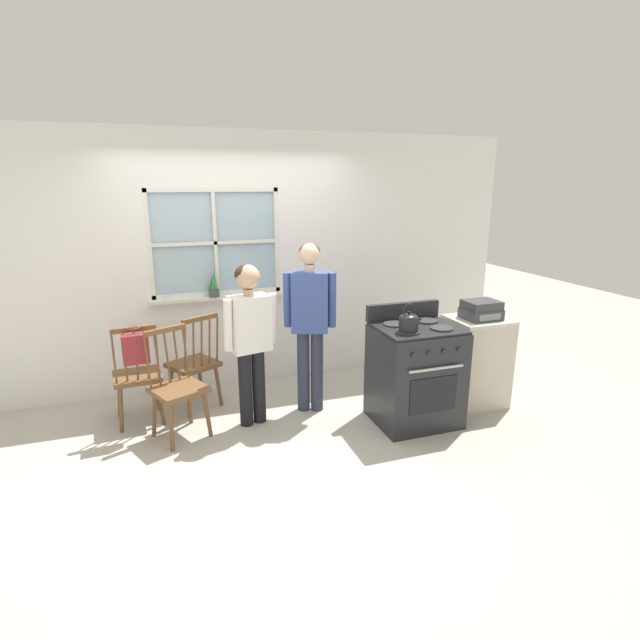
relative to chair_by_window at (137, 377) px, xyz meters
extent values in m
plane|color=#B2AD9E|center=(1.05, -0.71, -0.45)|extent=(16.00, 16.00, 0.00)
cube|color=white|center=(-0.98, 0.69, 0.90)|extent=(2.34, 0.06, 2.70)
cube|color=white|center=(2.89, 0.69, 0.90)|extent=(2.71, 0.06, 2.70)
cube|color=white|center=(0.86, 0.69, 0.06)|extent=(1.35, 0.06, 1.02)
cube|color=white|center=(0.86, 0.69, 1.97)|extent=(1.35, 0.06, 0.57)
cube|color=silver|center=(0.86, 0.61, 0.56)|extent=(1.41, 0.10, 0.03)
cube|color=#9EB7C6|center=(0.86, 0.70, 1.12)|extent=(1.29, 0.01, 1.05)
cube|color=silver|center=(0.86, 0.67, 1.12)|extent=(0.04, 0.02, 1.11)
cube|color=silver|center=(0.86, 0.67, 1.12)|extent=(1.35, 0.02, 0.04)
cube|color=silver|center=(0.21, 0.67, 1.12)|extent=(0.04, 0.03, 1.11)
cube|color=silver|center=(1.52, 0.67, 1.12)|extent=(0.04, 0.03, 1.11)
cube|color=silver|center=(0.86, 0.67, 1.66)|extent=(1.35, 0.03, 0.04)
cube|color=silver|center=(0.86, 0.67, 0.59)|extent=(1.35, 0.03, 0.04)
cube|color=brown|center=(0.00, 0.02, 0.00)|extent=(0.45, 0.43, 0.04)
cylinder|color=brown|center=(0.15, 0.20, -0.24)|extent=(0.07, 0.07, 0.43)
cylinder|color=brown|center=(-0.18, 0.17, -0.24)|extent=(0.07, 0.07, 0.43)
cylinder|color=brown|center=(0.18, -0.12, -0.24)|extent=(0.07, 0.07, 0.43)
cylinder|color=brown|center=(-0.16, -0.15, -0.24)|extent=(0.07, 0.07, 0.43)
cylinder|color=brown|center=(0.19, -0.13, 0.24)|extent=(0.02, 0.07, 0.49)
cylinder|color=brown|center=(0.10, -0.14, 0.24)|extent=(0.02, 0.07, 0.49)
cylinder|color=brown|center=(0.01, -0.15, 0.24)|extent=(0.02, 0.07, 0.49)
cylinder|color=brown|center=(-0.08, -0.15, 0.24)|extent=(0.02, 0.07, 0.49)
cylinder|color=brown|center=(-0.17, -0.16, 0.24)|extent=(0.02, 0.07, 0.49)
cube|color=brown|center=(0.01, -0.15, 0.50)|extent=(0.38, 0.07, 0.04)
cube|color=brown|center=(0.34, -0.42, 0.00)|extent=(0.55, 0.54, 0.04)
cylinder|color=brown|center=(0.25, -0.64, -0.24)|extent=(0.06, 0.09, 0.43)
cylinder|color=brown|center=(0.56, -0.50, -0.24)|extent=(0.09, 0.06, 0.43)
cylinder|color=brown|center=(0.12, -0.34, -0.24)|extent=(0.09, 0.06, 0.43)
cylinder|color=brown|center=(0.43, -0.20, -0.24)|extent=(0.06, 0.09, 0.43)
cylinder|color=brown|center=(0.11, -0.34, 0.24)|extent=(0.04, 0.07, 0.49)
cylinder|color=brown|center=(0.19, -0.30, 0.24)|extent=(0.04, 0.07, 0.49)
cylinder|color=brown|center=(0.27, -0.26, 0.24)|extent=(0.04, 0.07, 0.49)
cylinder|color=brown|center=(0.35, -0.23, 0.24)|extent=(0.04, 0.07, 0.49)
cylinder|color=brown|center=(0.44, -0.19, 0.24)|extent=(0.04, 0.07, 0.49)
cube|color=brown|center=(0.27, -0.26, 0.50)|extent=(0.36, 0.19, 0.04)
cube|color=brown|center=(0.52, 0.17, 0.00)|extent=(0.56, 0.55, 0.04)
cylinder|color=brown|center=(0.59, 0.39, -0.24)|extent=(0.06, 0.09, 0.43)
cylinder|color=brown|center=(0.29, 0.23, -0.24)|extent=(0.09, 0.06, 0.43)
cylinder|color=brown|center=(0.74, 0.11, -0.24)|extent=(0.09, 0.06, 0.43)
cylinder|color=brown|center=(0.44, -0.05, -0.24)|extent=(0.06, 0.09, 0.43)
cylinder|color=brown|center=(0.76, 0.11, 0.24)|extent=(0.05, 0.07, 0.49)
cylinder|color=brown|center=(0.68, 0.06, 0.24)|extent=(0.05, 0.07, 0.49)
cylinder|color=brown|center=(0.60, 0.02, 0.24)|extent=(0.05, 0.07, 0.49)
cylinder|color=brown|center=(0.52, -0.02, 0.24)|extent=(0.05, 0.07, 0.49)
cylinder|color=brown|center=(0.44, -0.06, 0.24)|extent=(0.05, 0.07, 0.49)
cube|color=brown|center=(0.60, 0.02, 0.50)|extent=(0.35, 0.21, 0.04)
cylinder|color=black|center=(0.93, -0.39, -0.09)|extent=(0.12, 0.12, 0.72)
cylinder|color=black|center=(1.06, -0.36, -0.09)|extent=(0.12, 0.12, 0.72)
cube|color=white|center=(0.99, -0.37, 0.52)|extent=(0.39, 0.28, 0.50)
cylinder|color=white|center=(0.79, -0.44, 0.54)|extent=(0.10, 0.12, 0.47)
cylinder|color=white|center=(1.20, -0.34, 0.54)|extent=(0.10, 0.12, 0.47)
cylinder|color=tan|center=(0.99, -0.37, 0.81)|extent=(0.10, 0.10, 0.06)
sphere|color=tan|center=(0.99, -0.37, 0.94)|extent=(0.21, 0.21, 0.21)
ellipsoid|color=#332319|center=(0.99, -0.36, 0.96)|extent=(0.22, 0.22, 0.18)
cylinder|color=#2D3347|center=(1.53, -0.25, -0.04)|extent=(0.12, 0.12, 0.81)
cylinder|color=#2D3347|center=(1.65, -0.30, -0.04)|extent=(0.12, 0.12, 0.81)
cube|color=#384C8E|center=(1.59, -0.27, 0.65)|extent=(0.39, 0.31, 0.57)
cylinder|color=#384C8E|center=(1.39, -0.22, 0.67)|extent=(0.11, 0.13, 0.53)
cylinder|color=#384C8E|center=(1.78, -0.36, 0.67)|extent=(0.11, 0.13, 0.53)
cylinder|color=beige|center=(1.59, -0.27, 0.97)|extent=(0.10, 0.10, 0.07)
sphere|color=beige|center=(1.59, -0.27, 1.10)|extent=(0.19, 0.19, 0.19)
ellipsoid|color=brown|center=(1.59, -0.26, 1.12)|extent=(0.20, 0.20, 0.16)
cube|color=#232326|center=(2.43, -0.82, 0.00)|extent=(0.74, 0.64, 0.90)
cube|color=black|center=(2.43, -0.82, 0.46)|extent=(0.73, 0.61, 0.02)
cylinder|color=#2D2D30|center=(2.27, -0.95, 0.48)|extent=(0.20, 0.20, 0.02)
cylinder|color=#2D2D30|center=(2.60, -0.95, 0.48)|extent=(0.20, 0.20, 0.02)
cylinder|color=#2D2D30|center=(2.27, -0.69, 0.48)|extent=(0.20, 0.20, 0.02)
cylinder|color=#2D2D30|center=(2.60, -0.69, 0.48)|extent=(0.20, 0.20, 0.02)
cube|color=#232326|center=(2.43, -0.53, 0.56)|extent=(0.74, 0.06, 0.16)
cube|color=black|center=(2.43, -1.14, -0.05)|extent=(0.46, 0.01, 0.32)
cylinder|color=silver|center=(2.43, -1.16, 0.20)|extent=(0.52, 0.02, 0.02)
cylinder|color=#232326|center=(2.21, -1.15, 0.34)|extent=(0.04, 0.02, 0.04)
cylinder|color=#232326|center=(2.36, -1.15, 0.34)|extent=(0.04, 0.02, 0.04)
cylinder|color=#232326|center=(2.51, -1.15, 0.34)|extent=(0.04, 0.02, 0.04)
cylinder|color=#232326|center=(2.66, -1.15, 0.34)|extent=(0.04, 0.02, 0.04)
cylinder|color=black|center=(2.27, -0.95, 0.55)|extent=(0.17, 0.17, 0.12)
ellipsoid|color=black|center=(2.27, -0.95, 0.61)|extent=(0.16, 0.16, 0.07)
sphere|color=black|center=(2.27, -0.95, 0.66)|extent=(0.03, 0.03, 0.03)
cylinder|color=black|center=(2.35, -0.95, 0.57)|extent=(0.08, 0.03, 0.07)
torus|color=black|center=(2.27, -0.95, 0.68)|extent=(0.12, 0.01, 0.12)
cylinder|color=#42474C|center=(0.81, 0.60, 0.61)|extent=(0.11, 0.11, 0.08)
cylinder|color=#33261C|center=(0.81, 0.60, 0.64)|extent=(0.10, 0.10, 0.01)
cone|color=#388447|center=(0.83, 0.60, 0.75)|extent=(0.06, 0.05, 0.21)
cone|color=#388447|center=(0.81, 0.61, 0.69)|extent=(0.04, 0.05, 0.09)
cone|color=#388447|center=(0.80, 0.60, 0.75)|extent=(0.10, 0.05, 0.21)
cone|color=#388447|center=(0.80, 0.58, 0.71)|extent=(0.04, 0.05, 0.12)
cone|color=#388447|center=(0.82, 0.59, 0.73)|extent=(0.06, 0.06, 0.16)
cube|color=maroon|center=(0.02, -0.24, 0.35)|extent=(0.23, 0.11, 0.26)
torus|color=maroon|center=(0.01, -0.16, 0.52)|extent=(0.13, 0.13, 0.01)
cube|color=beige|center=(3.20, -0.67, -0.01)|extent=(0.55, 0.50, 0.87)
cube|color=beige|center=(3.20, -0.67, 0.44)|extent=(0.55, 0.50, 0.03)
cube|color=#38383A|center=(3.20, -0.69, 0.50)|extent=(0.34, 0.28, 0.10)
cube|color=#38383A|center=(3.20, -0.69, 0.59)|extent=(0.32, 0.27, 0.08)
cube|color=gray|center=(3.20, -0.84, 0.50)|extent=(0.24, 0.01, 0.06)
camera|label=1|loc=(0.20, -4.60, 1.74)|focal=28.00mm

